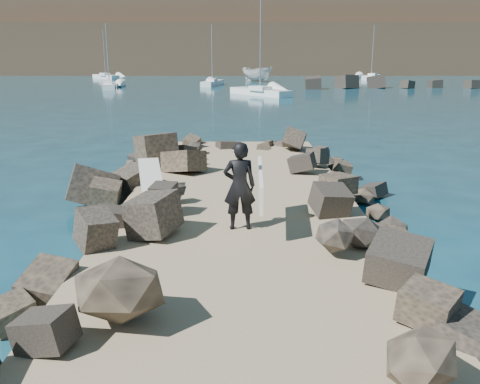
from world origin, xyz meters
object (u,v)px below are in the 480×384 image
at_px(surfboard_resting, 151,180).
at_px(surfer_with_board, 242,186).
at_px(boat_imported, 257,74).
at_px(sailboat_c, 260,92).

bearing_deg(surfboard_resting, surfer_with_board, -60.54).
bearing_deg(boat_imported, sailboat_c, -133.71).
relative_size(boat_imported, sailboat_c, 0.60).
relative_size(surfboard_resting, sailboat_c, 0.23).
distance_m(surfer_with_board, sailboat_c, 44.97).
bearing_deg(sailboat_c, boat_imported, 88.67).
height_order(surfboard_resting, boat_imported, boat_imported).
relative_size(surfer_with_board, sailboat_c, 0.25).
bearing_deg(surfer_with_board, boat_imported, 87.78).
height_order(surfboard_resting, surfer_with_board, surfer_with_board).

